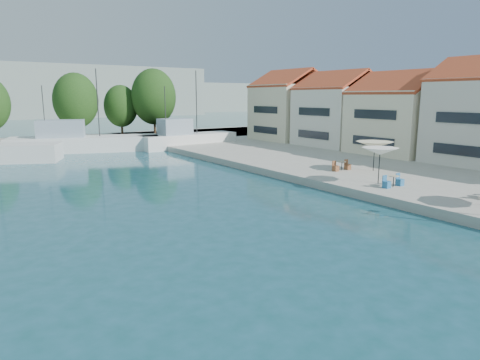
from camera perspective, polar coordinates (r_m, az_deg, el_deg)
quay_right at (r=45.63m, az=21.92°, el=2.39°), size 32.00×92.00×0.60m
quay_far at (r=63.07m, az=-26.94°, el=4.20°), size 90.00×16.00×0.60m
hill_east at (r=183.87m, az=-16.54°, el=10.49°), size 140.00×40.00×12.00m
building_04 at (r=48.57m, az=20.74°, el=8.56°), size 9.00×8.80×9.20m
building_05 at (r=54.31m, az=12.95°, el=9.44°), size 8.40×8.80×9.70m
building_06 at (r=60.84m, az=6.71°, el=10.02°), size 9.00×8.80×10.20m
trawler_03 at (r=55.19m, az=-20.41°, el=4.69°), size 17.82×9.57×10.20m
trawler_04 at (r=55.90m, az=-7.17°, el=5.37°), size 13.04×4.06×10.20m
tree_06 at (r=66.56m, az=-21.07°, el=9.86°), size 6.28×6.28×9.30m
tree_07 at (r=70.24m, az=-15.59°, el=9.47°), size 5.21×5.21×7.71m
tree_08 at (r=68.94m, az=-11.44°, el=10.82°), size 6.89×6.89×10.19m
umbrella_white at (r=31.13m, az=18.17°, el=3.67°), size 2.56×2.56×2.50m
umbrella_cream at (r=36.27m, az=17.53°, el=4.53°), size 3.08×3.08×2.40m
cafe_table_02 at (r=30.46m, az=19.77°, el=-0.33°), size 1.82×0.70×0.76m
cafe_table_03 at (r=35.98m, az=13.40°, el=1.70°), size 1.82×0.70×0.76m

